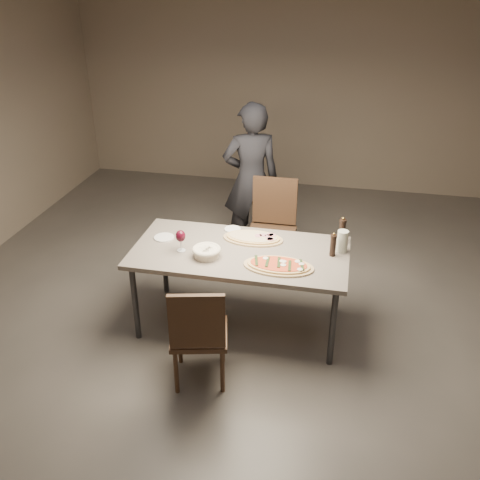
% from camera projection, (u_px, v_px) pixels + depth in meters
% --- Properties ---
extents(room, '(7.00, 7.00, 7.00)m').
position_uv_depth(room, '(240.00, 178.00, 4.16)').
color(room, '#544E48').
rests_on(room, ground).
extents(dining_table, '(1.80, 0.90, 0.75)m').
position_uv_depth(dining_table, '(240.00, 257.00, 4.49)').
color(dining_table, slate).
rests_on(dining_table, ground).
extents(zucchini_pizza, '(0.56, 0.31, 0.05)m').
position_uv_depth(zucchini_pizza, '(279.00, 265.00, 4.21)').
color(zucchini_pizza, tan).
rests_on(zucchini_pizza, dining_table).
extents(ham_pizza, '(0.52, 0.29, 0.04)m').
position_uv_depth(ham_pizza, '(253.00, 238.00, 4.63)').
color(ham_pizza, tan).
rests_on(ham_pizza, dining_table).
extents(bread_basket, '(0.24, 0.24, 0.08)m').
position_uv_depth(bread_basket, '(206.00, 251.00, 4.35)').
color(bread_basket, beige).
rests_on(bread_basket, dining_table).
extents(oil_dish, '(0.14, 0.14, 0.02)m').
position_uv_depth(oil_dish, '(233.00, 229.00, 4.79)').
color(oil_dish, white).
rests_on(oil_dish, dining_table).
extents(pepper_mill_left, '(0.05, 0.05, 0.21)m').
position_uv_depth(pepper_mill_left, '(333.00, 245.00, 4.34)').
color(pepper_mill_left, black).
rests_on(pepper_mill_left, dining_table).
extents(pepper_mill_right, '(0.06, 0.06, 0.23)m').
position_uv_depth(pepper_mill_right, '(342.00, 230.00, 4.55)').
color(pepper_mill_right, black).
rests_on(pepper_mill_right, dining_table).
extents(carafe, '(0.09, 0.09, 0.19)m').
position_uv_depth(carafe, '(342.00, 241.00, 4.40)').
color(carafe, silver).
rests_on(carafe, dining_table).
extents(wine_glass, '(0.08, 0.08, 0.19)m').
position_uv_depth(wine_glass, '(181.00, 237.00, 4.40)').
color(wine_glass, silver).
rests_on(wine_glass, dining_table).
extents(side_plate, '(0.17, 0.17, 0.01)m').
position_uv_depth(side_plate, '(164.00, 237.00, 4.66)').
color(side_plate, white).
rests_on(side_plate, dining_table).
extents(chair_near, '(0.50, 0.50, 0.88)m').
position_uv_depth(chair_near, '(198.00, 332.00, 3.90)').
color(chair_near, '#3F291A').
rests_on(chair_near, ground).
extents(chair_far, '(0.47, 0.47, 0.99)m').
position_uv_depth(chair_far, '(273.00, 223.00, 5.38)').
color(chair_far, '#3F291A').
rests_on(chair_far, ground).
extents(diner, '(0.71, 0.58, 1.66)m').
position_uv_depth(diner, '(251.00, 179.00, 5.69)').
color(diner, black).
rests_on(diner, ground).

